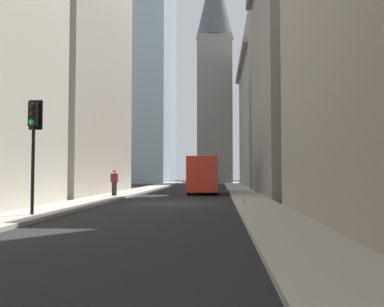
% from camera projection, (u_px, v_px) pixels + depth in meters
% --- Properties ---
extents(ground_plane, '(135.00, 135.00, 0.00)m').
position_uv_depth(ground_plane, '(170.00, 204.00, 21.69)').
color(ground_plane, black).
extents(sidewalk_right, '(90.00, 2.20, 0.14)m').
position_uv_depth(sidewalk_right, '(87.00, 202.00, 21.99)').
color(sidewalk_right, '#A8A399').
rests_on(sidewalk_right, ground_plane).
extents(sidewalk_left, '(90.00, 2.20, 0.14)m').
position_uv_depth(sidewalk_left, '(255.00, 203.00, 21.39)').
color(sidewalk_left, '#A8A399').
rests_on(sidewalk_left, ground_plane).
extents(building_left_midfar, '(13.39, 10.50, 20.29)m').
position_uv_depth(building_left_midfar, '(327.00, 57.00, 29.94)').
color(building_left_midfar, gray).
rests_on(building_left_midfar, ground_plane).
extents(building_left_far, '(19.43, 10.50, 18.32)m').
position_uv_depth(building_left_far, '(284.00, 111.00, 49.97)').
color(building_left_far, gray).
rests_on(building_left_far, ground_plane).
extents(glass_tower_distant, '(18.58, 14.00, 58.21)m').
position_uv_depth(glass_tower_distant, '(131.00, 15.00, 71.07)').
color(glass_tower_distant, '#9EB7C1').
rests_on(glass_tower_distant, ground_plane).
extents(church_spire, '(5.74, 5.74, 35.06)m').
position_uv_depth(church_spire, '(215.00, 64.00, 62.52)').
color(church_spire, gray).
rests_on(church_spire, ground_plane).
extents(delivery_truck, '(6.46, 2.25, 2.84)m').
position_uv_depth(delivery_truck, '(204.00, 175.00, 31.92)').
color(delivery_truck, red).
rests_on(delivery_truck, ground_plane).
extents(sedan_black, '(4.30, 1.78, 1.42)m').
position_uv_depth(sedan_black, '(208.00, 182.00, 43.74)').
color(sedan_black, black).
rests_on(sedan_black, ground_plane).
extents(traffic_light_foreground, '(0.43, 0.52, 4.19)m').
position_uv_depth(traffic_light_foreground, '(33.00, 130.00, 14.83)').
color(traffic_light_foreground, black).
rests_on(traffic_light_foreground, sidewalk_right).
extents(pedestrian, '(0.26, 0.44, 1.72)m').
position_uv_depth(pedestrian, '(114.00, 181.00, 26.88)').
color(pedestrian, black).
rests_on(pedestrian, sidewalk_right).
extents(discarded_bottle, '(0.07, 0.07, 0.27)m').
position_uv_depth(discarded_bottle, '(244.00, 201.00, 20.00)').
color(discarded_bottle, '#999EA3').
rests_on(discarded_bottle, sidewalk_left).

